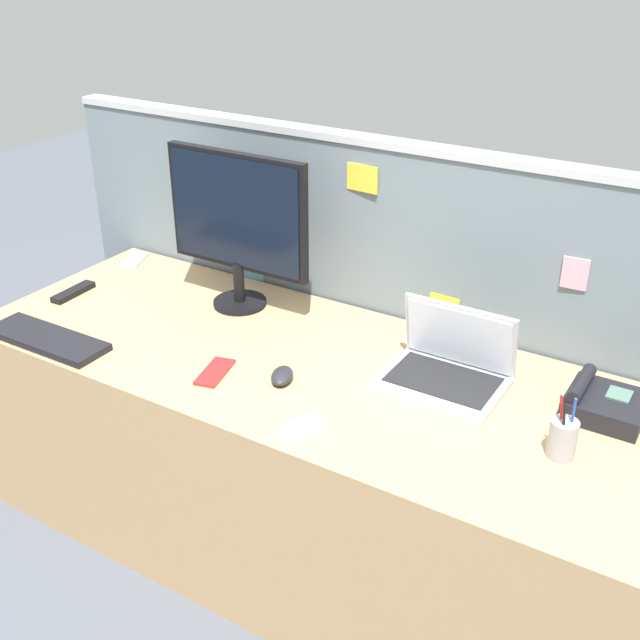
{
  "coord_description": "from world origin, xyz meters",
  "views": [
    {
      "loc": [
        1.04,
        -1.65,
        1.85
      ],
      "look_at": [
        0.0,
        0.05,
        0.82
      ],
      "focal_mm": 43.56,
      "sensor_mm": 36.0,
      "label": 1
    }
  ],
  "objects": [
    {
      "name": "ground_plane",
      "position": [
        0.0,
        0.0,
        0.0
      ],
      "size": [
        10.0,
        10.0,
        0.0
      ],
      "primitive_type": "plane",
      "color": "#4C515B"
    },
    {
      "name": "desk",
      "position": [
        0.0,
        0.0,
        0.35
      ],
      "size": [
        2.15,
        0.79,
        0.7
      ],
      "primitive_type": "cube",
      "color": "tan",
      "rests_on": "ground_plane"
    },
    {
      "name": "cubicle_divider",
      "position": [
        0.0,
        0.43,
        0.63
      ],
      "size": [
        2.51,
        0.08,
        1.26
      ],
      "color": "slate",
      "rests_on": "ground_plane"
    },
    {
      "name": "desktop_monitor",
      "position": [
        -0.41,
        0.21,
        1.0
      ],
      "size": [
        0.52,
        0.18,
        0.52
      ],
      "color": "black",
      "rests_on": "desk"
    },
    {
      "name": "laptop",
      "position": [
        0.38,
        0.12,
        0.75
      ],
      "size": [
        0.33,
        0.26,
        0.21
      ],
      "color": "#B2B5BC",
      "rests_on": "desk"
    },
    {
      "name": "desk_phone",
      "position": [
        0.78,
        0.18,
        0.73
      ],
      "size": [
        0.19,
        0.19,
        0.09
      ],
      "color": "black",
      "rests_on": "desk"
    },
    {
      "name": "keyboard_main",
      "position": [
        -0.75,
        -0.31,
        0.71
      ],
      "size": [
        0.41,
        0.14,
        0.02
      ],
      "primitive_type": "cube",
      "rotation": [
        0.0,
        0.0,
        0.01
      ],
      "color": "black",
      "rests_on": "desk"
    },
    {
      "name": "computer_mouse_right_hand",
      "position": [
        -0.02,
        -0.12,
        0.72
      ],
      "size": [
        0.09,
        0.12,
        0.03
      ],
      "primitive_type": "ellipsoid",
      "rotation": [
        0.0,
        0.0,
        0.4
      ],
      "color": "#232328",
      "rests_on": "desk"
    },
    {
      "name": "pen_cup",
      "position": [
        0.74,
        -0.06,
        0.75
      ],
      "size": [
        0.07,
        0.07,
        0.17
      ],
      "color": "#99999E",
      "rests_on": "desk"
    },
    {
      "name": "cell_phone_red_case",
      "position": [
        -0.2,
        -0.19,
        0.71
      ],
      "size": [
        0.1,
        0.16,
        0.01
      ],
      "primitive_type": "cube",
      "rotation": [
        0.0,
        0.0,
        0.25
      ],
      "color": "#B22323",
      "rests_on": "desk"
    },
    {
      "name": "cell_phone_silver_slab",
      "position": [
        -0.98,
        0.3,
        0.71
      ],
      "size": [
        0.11,
        0.15,
        0.01
      ],
      "primitive_type": "cube",
      "rotation": [
        0.0,
        0.0,
        0.38
      ],
      "color": "#B7BAC1",
      "rests_on": "desk"
    },
    {
      "name": "cell_phone_white_slab",
      "position": [
        0.15,
        -0.29,
        0.71
      ],
      "size": [
        0.09,
        0.14,
        0.01
      ],
      "primitive_type": "cube",
      "rotation": [
        0.0,
        0.0,
        -0.16
      ],
      "color": "silver",
      "rests_on": "desk"
    },
    {
      "name": "tv_remote",
      "position": [
        -0.95,
        -0.03,
        0.71
      ],
      "size": [
        0.05,
        0.17,
        0.02
      ],
      "primitive_type": "cube",
      "rotation": [
        0.0,
        0.0,
        0.04
      ],
      "color": "black",
      "rests_on": "desk"
    }
  ]
}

